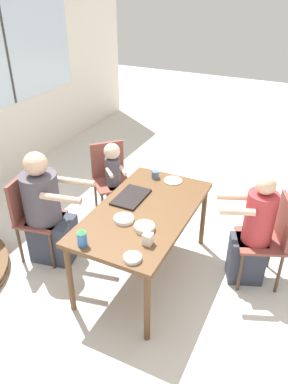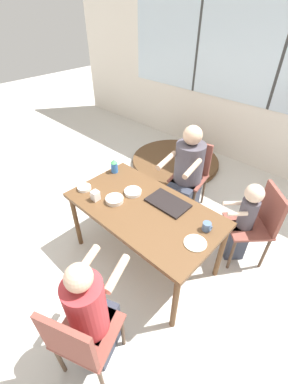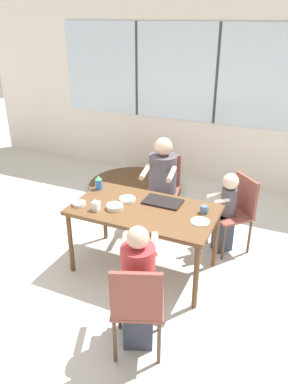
{
  "view_description": "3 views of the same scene",
  "coord_description": "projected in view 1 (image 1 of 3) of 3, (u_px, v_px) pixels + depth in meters",
  "views": [
    {
      "loc": [
        -2.46,
        -1.19,
        2.54
      ],
      "look_at": [
        0.0,
        0.0,
        0.91
      ],
      "focal_mm": 35.0,
      "sensor_mm": 36.0,
      "label": 1
    },
    {
      "loc": [
        1.23,
        -1.29,
        2.3
      ],
      "look_at": [
        0.0,
        0.0,
        0.91
      ],
      "focal_mm": 24.0,
      "sensor_mm": 36.0,
      "label": 2
    },
    {
      "loc": [
        1.36,
        -3.01,
        2.48
      ],
      "look_at": [
        0.0,
        0.0,
        0.91
      ],
      "focal_mm": 35.0,
      "sensor_mm": 36.0,
      "label": 3
    }
  ],
  "objects": [
    {
      "name": "bowl_white_shallow",
      "position": [
        124.0,
        219.0,
        3.12
      ],
      "size": [
        0.17,
        0.17,
        0.03
      ],
      "color": "white",
      "rests_on": "dining_table"
    },
    {
      "name": "chair_for_woman_green_shirt",
      "position": [
        272.0,
        234.0,
        3.31
      ],
      "size": [
        0.52,
        0.52,
        0.87
      ],
      "rotation": [
        0.0,
        0.0,
        0.38
      ],
      "color": "brown",
      "rests_on": "ground_plane"
    },
    {
      "name": "person_man_blue_shirt",
      "position": [
        47.0,
        214.0,
        3.6
      ],
      "size": [
        0.46,
        0.69,
        1.16
      ],
      "rotation": [
        0.0,
        0.0,
        -2.95
      ],
      "color": "#333847",
      "rests_on": "ground_plane"
    },
    {
      "name": "food_tray_dark",
      "position": [
        131.0,
        197.0,
        3.44
      ],
      "size": [
        0.39,
        0.24,
        0.02
      ],
      "color": "black",
      "rests_on": "dining_table"
    },
    {
      "name": "chair_for_toddler",
      "position": [
        110.0,
        173.0,
        4.3
      ],
      "size": [
        0.57,
        0.57,
        0.87
      ],
      "rotation": [
        0.0,
        0.0,
        -3.91
      ],
      "color": "brown",
      "rests_on": "ground_plane"
    },
    {
      "name": "plate_tortillas",
      "position": [
        173.0,
        181.0,
        3.72
      ],
      "size": [
        0.18,
        0.18,
        0.01
      ],
      "color": "beige",
      "rests_on": "dining_table"
    },
    {
      "name": "chair_for_man_blue_shirt",
      "position": [
        31.0,
        211.0,
        3.63
      ],
      "size": [
        0.47,
        0.47,
        0.87
      ],
      "rotation": [
        0.0,
        0.0,
        -2.95
      ],
      "color": "brown",
      "rests_on": "ground_plane"
    },
    {
      "name": "milk_carton_small",
      "position": [
        148.0,
        239.0,
        2.84
      ],
      "size": [
        0.07,
        0.07,
        0.09
      ],
      "color": "silver",
      "rests_on": "dining_table"
    },
    {
      "name": "person_toddler",
      "position": [
        114.0,
        183.0,
        4.2
      ],
      "size": [
        0.33,
        0.34,
        0.95
      ],
      "rotation": [
        0.0,
        0.0,
        -3.91
      ],
      "color": "#333847",
      "rests_on": "ground_plane"
    },
    {
      "name": "bowl_fruit",
      "position": [
        144.0,
        227.0,
        3.01
      ],
      "size": [
        0.17,
        0.17,
        0.04
      ],
      "color": "silver",
      "rests_on": "dining_table"
    },
    {
      "name": "coffee_mug",
      "position": [
        155.0,
        174.0,
        3.76
      ],
      "size": [
        0.08,
        0.07,
        0.08
      ],
      "color": "slate",
      "rests_on": "dining_table"
    },
    {
      "name": "ground_plane",
      "position": [
        144.0,
        272.0,
        3.65
      ],
      "size": [
        16.0,
        16.0,
        0.0
      ],
      "primitive_type": "plane",
      "color": "beige"
    },
    {
      "name": "person_woman_green_shirt",
      "position": [
        253.0,
        235.0,
        3.33
      ],
      "size": [
        0.42,
        0.54,
        1.11
      ],
      "rotation": [
        0.0,
        0.0,
        0.38
      ],
      "color": "#333847",
      "rests_on": "ground_plane"
    },
    {
      "name": "sippy_cup",
      "position": [
        82.0,
        237.0,
        2.82
      ],
      "size": [
        0.08,
        0.08,
        0.16
      ],
      "color": "blue",
      "rests_on": "dining_table"
    },
    {
      "name": "dining_table",
      "position": [
        144.0,
        216.0,
        3.31
      ],
      "size": [
        1.45,
        0.81,
        0.73
      ],
      "color": "brown",
      "rests_on": "ground_plane"
    },
    {
      "name": "bowl_cereal",
      "position": [
        132.0,
        258.0,
        2.7
      ],
      "size": [
        0.13,
        0.13,
        0.03
      ],
      "color": "white",
      "rests_on": "dining_table"
    }
  ]
}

